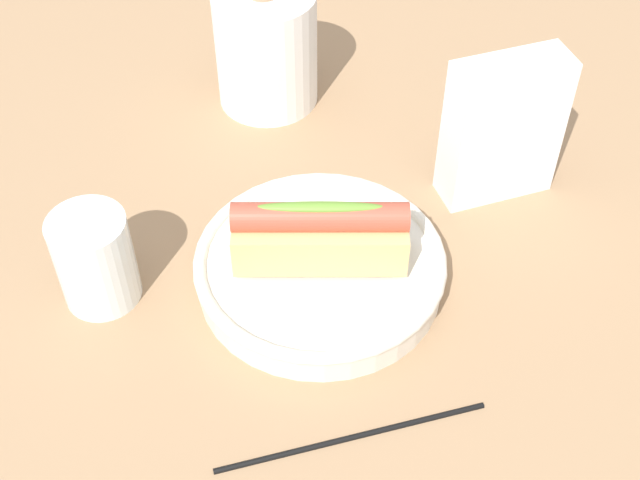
% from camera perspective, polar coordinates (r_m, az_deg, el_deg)
% --- Properties ---
extents(ground_plane, '(2.40, 2.40, 0.00)m').
position_cam_1_polar(ground_plane, '(0.77, -2.20, -3.27)').
color(ground_plane, '#9E7A56').
extents(serving_bowl, '(0.23, 0.23, 0.03)m').
position_cam_1_polar(serving_bowl, '(0.76, 0.00, -1.87)').
color(serving_bowl, silver).
rests_on(serving_bowl, ground_plane).
extents(hotdog_front, '(0.15, 0.05, 0.06)m').
position_cam_1_polar(hotdog_front, '(0.73, 0.00, 0.43)').
color(hotdog_front, '#DBB270').
rests_on(hotdog_front, serving_bowl).
extents(water_glass, '(0.07, 0.07, 0.09)m').
position_cam_1_polar(water_glass, '(0.76, -14.80, -1.56)').
color(water_glass, white).
rests_on(water_glass, ground_plane).
extents(paper_towel_roll, '(0.11, 0.11, 0.13)m').
position_cam_1_polar(paper_towel_roll, '(0.94, -3.62, 12.69)').
color(paper_towel_roll, white).
rests_on(paper_towel_roll, ground_plane).
extents(napkin_box, '(0.12, 0.07, 0.15)m').
position_cam_1_polar(napkin_box, '(0.83, 12.14, 7.29)').
color(napkin_box, white).
rests_on(napkin_box, ground_plane).
extents(chopstick_near, '(0.22, 0.06, 0.01)m').
position_cam_1_polar(chopstick_near, '(0.68, 2.19, -13.00)').
color(chopstick_near, black).
rests_on(chopstick_near, ground_plane).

